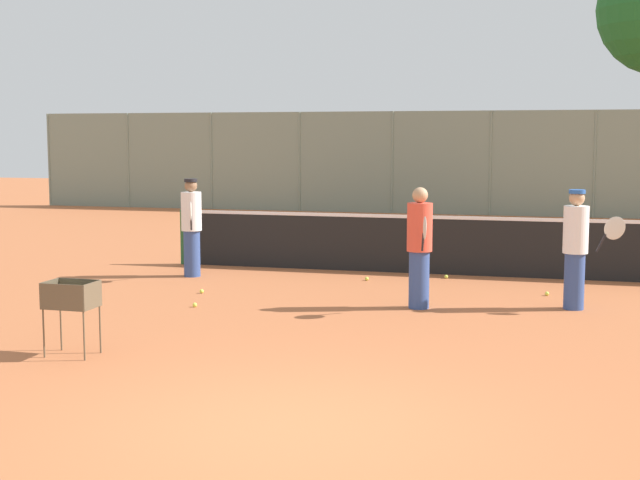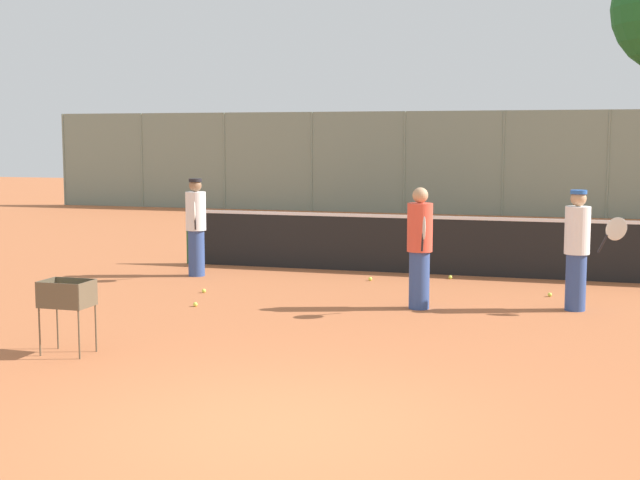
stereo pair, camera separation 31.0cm
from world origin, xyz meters
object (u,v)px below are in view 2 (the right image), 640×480
object	(u,v)px
player_red_cap	(577,248)
player_yellow_shirt	(420,247)
parked_car	(530,189)
tennis_net	(440,244)
player_white_outfit	(196,226)
ball_cart	(68,300)

from	to	relation	value
player_red_cap	player_yellow_shirt	bearing A→B (deg)	-152.10
player_red_cap	parked_car	xyz separation A→B (m)	(-1.75, 18.77, -0.24)
tennis_net	parked_car	bearing A→B (deg)	87.68
tennis_net	parked_car	xyz separation A→B (m)	(0.65, 16.00, 0.10)
player_white_outfit	parked_car	world-z (taller)	player_white_outfit
tennis_net	player_white_outfit	size ratio (longest dim) A/B	5.73
player_red_cap	player_yellow_shirt	xyz separation A→B (m)	(-2.19, -0.52, 0.01)
parked_car	ball_cart	bearing A→B (deg)	-99.39
player_white_outfit	ball_cart	distance (m)	5.81
ball_cart	player_yellow_shirt	bearing A→B (deg)	48.46
player_white_outfit	player_yellow_shirt	xyz separation A→B (m)	(4.38, -1.89, 0.00)
tennis_net	player_yellow_shirt	xyz separation A→B (m)	(0.21, -3.29, 0.35)
player_red_cap	ball_cart	xyz separation A→B (m)	(-5.58, -4.35, -0.27)
player_yellow_shirt	ball_cart	bearing A→B (deg)	-57.67
tennis_net	player_yellow_shirt	distance (m)	3.31
parked_car	player_white_outfit	bearing A→B (deg)	-105.46
player_white_outfit	player_red_cap	xyz separation A→B (m)	(6.57, -1.37, -0.01)
tennis_net	player_yellow_shirt	world-z (taller)	player_yellow_shirt
player_red_cap	ball_cart	size ratio (longest dim) A/B	2.02
player_yellow_shirt	ball_cart	distance (m)	5.12
ball_cart	parked_car	size ratio (longest dim) A/B	0.20
player_white_outfit	parked_car	bearing A→B (deg)	141.99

